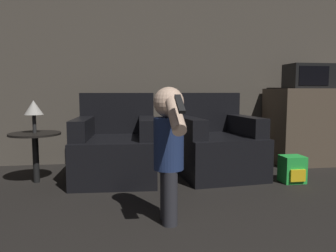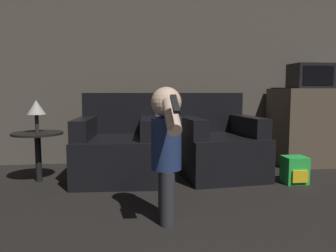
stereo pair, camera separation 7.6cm
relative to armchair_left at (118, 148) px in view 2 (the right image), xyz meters
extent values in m
cube|color=#51493F|center=(0.06, 0.79, 0.99)|extent=(8.40, 0.05, 2.60)
cube|color=black|center=(0.00, -0.05, -0.10)|extent=(0.87, 0.96, 0.43)
cube|color=black|center=(0.02, 0.32, 0.35)|extent=(0.82, 0.21, 0.45)
cube|color=black|center=(-0.33, -0.03, 0.22)|extent=(0.21, 0.76, 0.20)
cube|color=black|center=(0.32, -0.07, 0.22)|extent=(0.21, 0.76, 0.20)
cube|color=black|center=(1.08, -0.05, -0.10)|extent=(0.89, 0.98, 0.43)
cube|color=black|center=(1.04, 0.32, 0.35)|extent=(0.82, 0.24, 0.45)
cube|color=black|center=(0.75, -0.08, 0.22)|extent=(0.23, 0.76, 0.20)
cube|color=black|center=(1.40, -0.02, 0.22)|extent=(0.23, 0.76, 0.20)
cylinder|color=#28282D|center=(0.36, -1.30, -0.13)|extent=(0.10, 0.10, 0.37)
cylinder|color=#28282D|center=(0.36, -1.18, -0.13)|extent=(0.10, 0.10, 0.37)
cylinder|color=navy|center=(0.36, -1.24, 0.24)|extent=(0.21, 0.21, 0.36)
sphere|color=beige|center=(0.36, -1.24, 0.52)|extent=(0.21, 0.21, 0.21)
cylinder|color=beige|center=(0.36, -1.11, 0.22)|extent=(0.08, 0.08, 0.30)
cylinder|color=beige|center=(0.36, -1.50, 0.45)|extent=(0.08, 0.30, 0.22)
cube|color=black|center=(0.36, -1.63, 0.52)|extent=(0.04, 0.16, 0.10)
cube|color=green|center=(1.74, -0.44, -0.18)|extent=(0.22, 0.19, 0.27)
cube|color=yellow|center=(1.74, -0.55, -0.22)|extent=(0.15, 0.02, 0.12)
cube|color=brown|center=(2.55, 0.39, 0.16)|extent=(1.23, 0.65, 0.94)
cube|color=black|center=(2.40, 0.39, 0.78)|extent=(0.55, 0.34, 0.30)
cube|color=black|center=(2.35, 0.22, 0.78)|extent=(0.39, 0.01, 0.23)
cylinder|color=black|center=(-0.79, -0.05, -0.08)|extent=(0.06, 0.06, 0.48)
cylinder|color=black|center=(-0.79, -0.05, 0.17)|extent=(0.50, 0.50, 0.02)
cylinder|color=#262626|center=(-0.79, -0.05, 0.27)|extent=(0.04, 0.04, 0.18)
cone|color=#B2ADA3|center=(-0.79, -0.05, 0.43)|extent=(0.18, 0.18, 0.14)
camera|label=1|loc=(0.01, -3.41, 0.59)|focal=35.00mm
camera|label=2|loc=(0.08, -3.42, 0.59)|focal=35.00mm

